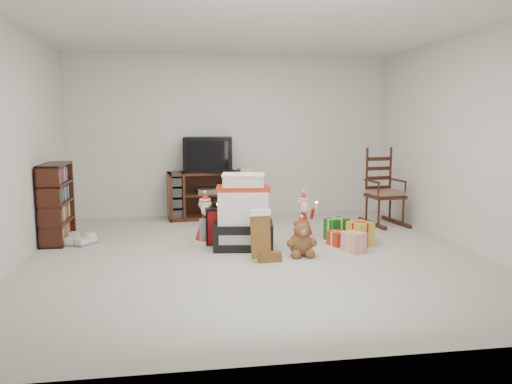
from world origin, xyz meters
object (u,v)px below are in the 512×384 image
(gift_cluster, at_px, (347,234))
(crt_television, at_px, (208,154))
(bookshelf, at_px, (57,204))
(red_suitcase, at_px, (220,226))
(tv_stand, at_px, (209,195))
(gift_pile, at_px, (243,217))
(sneaker_pair, at_px, (79,241))
(mrs_claus_figurine, at_px, (205,223))
(santa_figurine, at_px, (303,219))
(teddy_bear, at_px, (301,240))
(rocking_chair, at_px, (383,197))

(gift_cluster, height_order, crt_television, crt_television)
(bookshelf, relative_size, red_suitcase, 1.85)
(tv_stand, relative_size, gift_pile, 1.50)
(sneaker_pair, bearing_deg, gift_pile, 6.84)
(bookshelf, height_order, red_suitcase, bookshelf)
(gift_pile, xyz_separation_m, gift_cluster, (1.27, -0.01, -0.26))
(bookshelf, xyz_separation_m, mrs_claus_figurine, (1.82, -0.33, -0.23))
(santa_figurine, bearing_deg, gift_pile, -151.74)
(gift_pile, xyz_separation_m, teddy_bear, (0.59, -0.44, -0.20))
(rocking_chair, relative_size, mrs_claus_figurine, 1.83)
(gift_cluster, xyz_separation_m, crt_television, (-1.56, 1.91, 0.86))
(bookshelf, bearing_deg, mrs_claus_figurine, -10.37)
(bookshelf, height_order, rocking_chair, rocking_chair)
(red_suitcase, distance_m, sneaker_pair, 1.73)
(teddy_bear, xyz_separation_m, crt_television, (-0.88, 2.33, 0.81))
(mrs_claus_figurine, xyz_separation_m, gift_cluster, (1.70, -0.36, -0.12))
(bookshelf, height_order, santa_figurine, bookshelf)
(gift_pile, relative_size, mrs_claus_figurine, 1.37)
(gift_pile, xyz_separation_m, santa_figurine, (0.84, 0.45, -0.15))
(teddy_bear, height_order, crt_television, crt_television)
(santa_figurine, xyz_separation_m, mrs_claus_figurine, (-1.27, -0.10, 0.01))
(gift_pile, xyz_separation_m, sneaker_pair, (-1.96, 0.46, -0.33))
(tv_stand, xyz_separation_m, mrs_claus_figurine, (-0.14, -1.54, -0.12))
(teddy_bear, xyz_separation_m, santa_figurine, (0.25, 0.89, 0.05))
(santa_figurine, distance_m, gift_cluster, 0.64)
(rocking_chair, xyz_separation_m, mrs_claus_figurine, (-2.62, -0.73, -0.15))
(bookshelf, distance_m, mrs_claus_figurine, 1.86)
(gift_pile, distance_m, mrs_claus_figurine, 0.57)
(teddy_bear, bearing_deg, red_suitcase, 141.55)
(rocking_chair, bearing_deg, crt_television, 154.50)
(mrs_claus_figurine, distance_m, gift_cluster, 1.74)
(red_suitcase, relative_size, mrs_claus_figurine, 0.84)
(gift_cluster, bearing_deg, gift_pile, 179.39)
(rocking_chair, height_order, sneaker_pair, rocking_chair)
(gift_cluster, bearing_deg, crt_television, 129.25)
(bookshelf, relative_size, rocking_chair, 0.85)
(rocking_chair, bearing_deg, red_suitcase, -168.19)
(rocking_chair, relative_size, crt_television, 1.48)
(gift_pile, bearing_deg, crt_television, 106.63)
(gift_pile, height_order, sneaker_pair, gift_pile)
(santa_figurine, distance_m, crt_television, 1.98)
(rocking_chair, bearing_deg, gift_pile, -161.11)
(red_suitcase, distance_m, mrs_claus_figurine, 0.21)
(gift_pile, distance_m, sneaker_pair, 2.04)
(mrs_claus_figurine, height_order, gift_cluster, mrs_claus_figurine)
(red_suitcase, bearing_deg, mrs_claus_figurine, 145.00)
(mrs_claus_figurine, bearing_deg, bookshelf, 169.63)
(crt_television, bearing_deg, rocking_chair, -11.32)
(tv_stand, relative_size, teddy_bear, 3.25)
(teddy_bear, bearing_deg, crt_television, 110.67)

